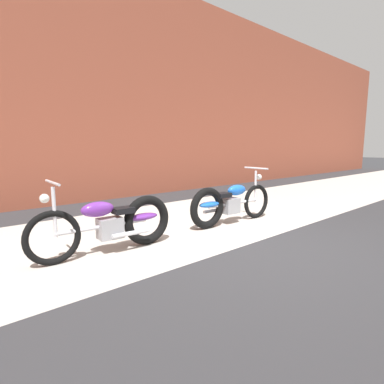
% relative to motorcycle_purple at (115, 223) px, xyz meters
% --- Properties ---
extents(ground_plane, '(80.00, 80.00, 0.00)m').
position_rel_motorcycle_purple_xyz_m(ground_plane, '(1.51, -1.03, -0.40)').
color(ground_plane, '#2D2D30').
extents(sidewalk_slab, '(36.00, 3.50, 0.01)m').
position_rel_motorcycle_purple_xyz_m(sidewalk_slab, '(1.51, 0.72, -0.40)').
color(sidewalk_slab, '#B2ADA3').
rests_on(sidewalk_slab, ground).
extents(brick_building_wall, '(36.00, 0.50, 6.01)m').
position_rel_motorcycle_purple_xyz_m(brick_building_wall, '(1.51, 4.17, 2.61)').
color(brick_building_wall, brown).
rests_on(brick_building_wall, ground).
extents(motorcycle_purple, '(2.01, 0.58, 1.03)m').
position_rel_motorcycle_purple_xyz_m(motorcycle_purple, '(0.00, 0.00, 0.00)').
color(motorcycle_purple, black).
rests_on(motorcycle_purple, ground).
extents(motorcycle_blue, '(2.01, 0.58, 1.03)m').
position_rel_motorcycle_purple_xyz_m(motorcycle_blue, '(2.25, -0.01, 0.00)').
color(motorcycle_blue, black).
rests_on(motorcycle_blue, ground).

